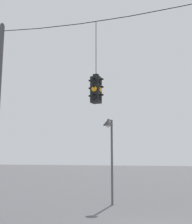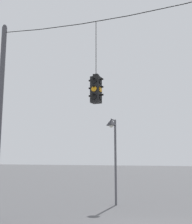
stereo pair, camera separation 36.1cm
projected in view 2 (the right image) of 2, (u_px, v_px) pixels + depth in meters
The scene contains 3 objects.
span_wire at pixel (155, 6), 9.99m from camera, with size 13.79×0.03×0.51m.
traffic_light_over_intersection at pixel (96, 89), 10.44m from camera, with size 0.58×0.58×3.23m.
street_lamp at pixel (113, 137), 15.22m from camera, with size 0.55×0.94×4.60m.
Camera 2 is at (1.79, -9.55, 2.40)m, focal length 45.00 mm.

